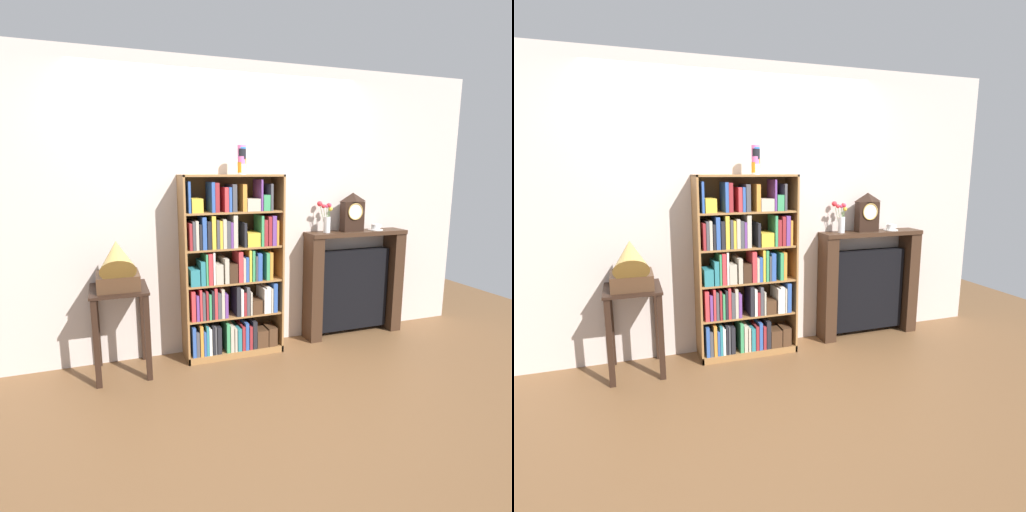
{
  "view_description": "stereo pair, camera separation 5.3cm",
  "coord_description": "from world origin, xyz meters",
  "views": [
    {
      "loc": [
        -1.04,
        -3.44,
        1.65
      ],
      "look_at": [
        0.23,
        0.11,
        0.9
      ],
      "focal_mm": 29.7,
      "sensor_mm": 36.0,
      "label": 1
    },
    {
      "loc": [
        -0.99,
        -3.45,
        1.65
      ],
      "look_at": [
        0.23,
        0.11,
        0.9
      ],
      "focal_mm": 29.7,
      "sensor_mm": 36.0,
      "label": 2
    }
  ],
  "objects": [
    {
      "name": "ground_plane",
      "position": [
        0.0,
        0.0,
        -0.01
      ],
      "size": [
        7.85,
        6.4,
        0.02
      ],
      "primitive_type": "cube",
      "color": "brown"
    },
    {
      "name": "wall_back",
      "position": [
        0.16,
        0.31,
        1.3
      ],
      "size": [
        4.85,
        0.08,
        2.6
      ],
      "primitive_type": "cube",
      "color": "beige",
      "rests_on": "ground"
    },
    {
      "name": "mantel_clock",
      "position": [
        1.24,
        0.14,
        1.26
      ],
      "size": [
        0.22,
        0.12,
        0.38
      ],
      "color": "black",
      "rests_on": "fireplace_mantel"
    },
    {
      "name": "cup_stack",
      "position": [
        0.09,
        0.07,
        1.75
      ],
      "size": [
        0.08,
        0.08,
        0.25
      ],
      "color": "white",
      "rests_on": "bookshelf"
    },
    {
      "name": "teacup_with_saucer",
      "position": [
        1.52,
        0.15,
        1.1
      ],
      "size": [
        0.15,
        0.15,
        0.06
      ],
      "color": "white",
      "rests_on": "fireplace_mantel"
    },
    {
      "name": "fireplace_mantel",
      "position": [
        1.3,
        0.17,
        0.53
      ],
      "size": [
        1.05,
        0.24,
        1.07
      ],
      "color": "#382316",
      "rests_on": "ground"
    },
    {
      "name": "flower_vase",
      "position": [
        0.96,
        0.15,
        1.22
      ],
      "size": [
        0.14,
        0.14,
        0.3
      ],
      "color": "silver",
      "rests_on": "fireplace_mantel"
    },
    {
      "name": "side_table_left",
      "position": [
        -0.98,
        0.03,
        0.52
      ],
      "size": [
        0.45,
        0.47,
        0.73
      ],
      "color": "black",
      "rests_on": "ground"
    },
    {
      "name": "gramophone",
      "position": [
        -0.98,
        -0.04,
        0.93
      ],
      "size": [
        0.33,
        0.49,
        0.48
      ],
      "color": "#472D1C",
      "rests_on": "side_table_left"
    },
    {
      "name": "bookshelf",
      "position": [
        -0.01,
        0.1,
        0.73
      ],
      "size": [
        0.89,
        0.31,
        1.63
      ],
      "color": "olive",
      "rests_on": "ground"
    }
  ]
}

